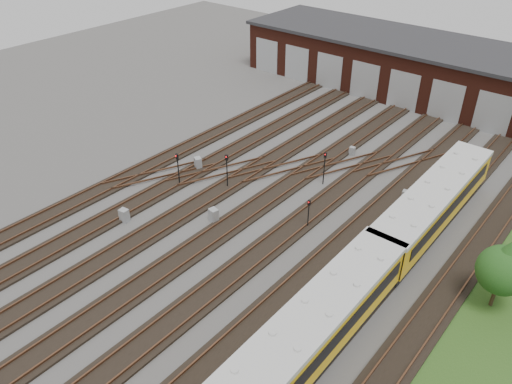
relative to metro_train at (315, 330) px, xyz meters
The scene contains 14 objects.
ground 10.36m from the metro_train, behind, with size 120.00×120.00×0.00m, color #474442.
track_network 10.61m from the metro_train, 167.21° to the left, with size 30.40×70.00×0.33m.
maintenance_shed 42.89m from the metro_train, 103.50° to the left, with size 51.00×12.50×6.35m.
metro_train is the anchor object (origin of this frame).
signal_mast_0 21.01m from the metro_train, 158.27° to the left, with size 0.31×0.29×3.09m.
signal_mast_1 18.88m from the metro_train, 147.52° to the left, with size 0.29×0.28×3.26m.
signal_mast_2 18.77m from the metro_train, 121.51° to the left, with size 0.27×0.26×3.16m.
signal_mast_3 12.21m from the metro_train, 126.18° to the left, with size 0.22×0.21×2.53m.
relay_cabinet_0 18.91m from the metro_train, behind, with size 0.67×0.56×1.12m, color #929496.
relay_cabinet_1 23.03m from the metro_train, 151.86° to the left, with size 0.68×0.57×1.14m, color #929496.
relay_cabinet_2 14.66m from the metro_train, 156.69° to the left, with size 0.68×0.57×1.14m, color #929496.
relay_cabinet_3 24.77m from the metro_train, 115.41° to the left, with size 0.52×0.43×0.86m, color #929496.
relay_cabinet_4 18.44m from the metro_train, 99.38° to the left, with size 0.60×0.50×1.00m, color #929496.
tree_3 12.46m from the metro_train, 57.95° to the left, with size 3.16×3.16×5.23m.
Camera 1 is at (19.63, -18.43, 23.50)m, focal length 35.00 mm.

